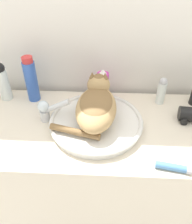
% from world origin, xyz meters
% --- Properties ---
extents(wall_back, '(8.00, 0.05, 2.40)m').
position_xyz_m(wall_back, '(0.00, 0.60, 1.20)').
color(wall_back, silver).
rests_on(wall_back, ground_plane).
extents(vanity_counter, '(1.18, 0.55, 0.87)m').
position_xyz_m(vanity_counter, '(0.00, 0.27, 0.44)').
color(vanity_counter, beige).
rests_on(vanity_counter, ground_plane).
extents(sink_basin, '(0.42, 0.42, 0.04)m').
position_xyz_m(sink_basin, '(0.03, 0.27, 0.90)').
color(sink_basin, silver).
rests_on(sink_basin, vanity_counter).
extents(cat, '(0.29, 0.33, 0.17)m').
position_xyz_m(cat, '(0.03, 0.29, 0.99)').
color(cat, tan).
rests_on(cat, sink_basin).
extents(faucet, '(0.16, 0.06, 0.14)m').
position_xyz_m(faucet, '(-0.20, 0.30, 0.94)').
color(faucet, silver).
rests_on(faucet, vanity_counter).
extents(lotion_bottle_white, '(0.06, 0.06, 0.20)m').
position_xyz_m(lotion_bottle_white, '(-0.45, 0.47, 0.98)').
color(lotion_bottle_white, silver).
rests_on(lotion_bottle_white, vanity_counter).
extents(deodorant_stick, '(0.04, 0.04, 0.14)m').
position_xyz_m(deodorant_stick, '(0.35, 0.47, 0.95)').
color(deodorant_stick, silver).
rests_on(deodorant_stick, vanity_counter).
extents(spray_bottle_trigger, '(0.06, 0.06, 0.18)m').
position_xyz_m(spray_bottle_trigger, '(0.05, 0.47, 0.96)').
color(spray_bottle_trigger, '#B2338C').
rests_on(spray_bottle_trigger, vanity_counter).
extents(shampoo_bottle_tall, '(0.06, 0.06, 0.24)m').
position_xyz_m(shampoo_bottle_tall, '(-0.31, 0.47, 0.99)').
color(shampoo_bottle_tall, '#335BB7').
rests_on(shampoo_bottle_tall, vanity_counter).
extents(cream_tube, '(0.13, 0.05, 0.03)m').
position_xyz_m(cream_tube, '(0.33, 0.04, 0.89)').
color(cream_tube, '#4C7FB2').
rests_on(cream_tube, vanity_counter).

